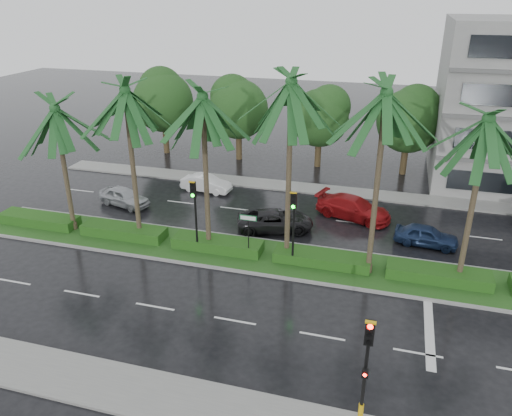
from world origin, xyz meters
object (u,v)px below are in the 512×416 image
(signal_median_left, at_px, (195,206))
(car_red, at_px, (354,208))
(car_blue, at_px, (426,236))
(car_silver, at_px, (124,197))
(car_darkgrey, at_px, (275,220))
(signal_near, at_px, (366,367))
(car_white, at_px, (206,183))
(street_sign, at_px, (248,226))

(signal_median_left, xyz_separation_m, car_red, (8.00, 7.44, -2.28))
(car_blue, bearing_deg, car_silver, 95.22)
(car_silver, xyz_separation_m, car_darkgrey, (11.00, -0.87, 0.01))
(signal_near, relative_size, signal_median_left, 1.00)
(signal_median_left, xyz_separation_m, car_blue, (12.50, 4.77, -2.38))
(car_silver, relative_size, car_darkgrey, 0.80)
(car_white, xyz_separation_m, car_darkgrey, (6.50, -4.91, 0.04))
(signal_median_left, distance_m, car_darkgrey, 6.01)
(signal_median_left, distance_m, car_silver, 9.40)
(signal_near, distance_m, car_darkgrey, 15.52)
(car_silver, xyz_separation_m, car_white, (4.50, 4.04, -0.03))
(car_blue, bearing_deg, signal_near, 176.50)
(signal_median_left, relative_size, car_darkgrey, 0.92)
(signal_near, bearing_deg, car_silver, 139.70)
(car_silver, relative_size, car_blue, 1.05)
(car_silver, bearing_deg, signal_near, -115.13)
(street_sign, bearing_deg, signal_median_left, -176.53)
(car_white, height_order, car_darkgrey, car_darkgrey)
(car_darkgrey, height_order, car_red, car_red)
(street_sign, xyz_separation_m, car_darkgrey, (0.50, 4.10, -1.47))
(signal_median_left, height_order, car_blue, signal_median_left)
(signal_near, height_order, street_sign, signal_near)
(signal_median_left, bearing_deg, car_darkgrey, 50.77)
(car_blue, bearing_deg, car_white, 80.39)
(car_white, distance_m, car_blue, 16.12)
(street_sign, distance_m, car_darkgrey, 4.39)
(car_darkgrey, bearing_deg, signal_median_left, 121.82)
(car_red, bearing_deg, signal_near, -155.39)
(street_sign, distance_m, car_white, 10.93)
(signal_near, xyz_separation_m, car_red, (-2.00, 17.13, -1.79))
(signal_near, relative_size, car_blue, 1.21)
(car_darkgrey, bearing_deg, car_silver, 66.55)
(signal_median_left, xyz_separation_m, car_darkgrey, (3.50, 4.29, -2.34))
(car_white, bearing_deg, street_sign, -141.55)
(car_red, bearing_deg, signal_median_left, 150.88)
(signal_median_left, height_order, car_silver, signal_median_left)
(car_silver, distance_m, car_darkgrey, 11.03)
(car_red, bearing_deg, car_darkgrey, 142.99)
(signal_near, xyz_separation_m, car_silver, (-17.50, 14.84, -1.86))
(car_red, bearing_deg, car_blue, -102.71)
(signal_median_left, height_order, street_sign, signal_median_left)
(signal_near, bearing_deg, car_white, 124.54)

